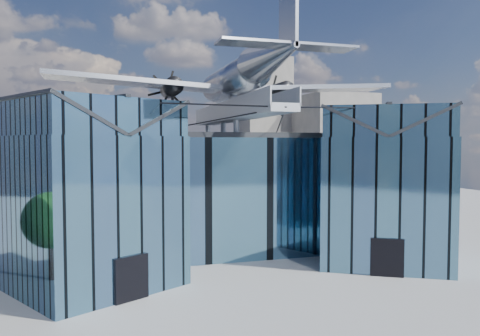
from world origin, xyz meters
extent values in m
plane|color=gray|center=(0.00, 0.00, 0.00)|extent=(120.00, 120.00, 0.00)
cube|color=teal|center=(0.00, 9.00, 4.75)|extent=(28.00, 14.00, 9.50)
cube|color=#212428|center=(0.00, 9.00, 9.70)|extent=(28.00, 14.00, 0.40)
cube|color=teal|center=(-10.50, -1.00, 4.75)|extent=(11.79, 11.43, 9.50)
cube|color=teal|center=(-10.50, -1.00, 10.60)|extent=(11.56, 11.20, 2.20)
cube|color=#212428|center=(-12.45, -2.12, 10.60)|extent=(7.98, 9.23, 2.40)
cube|color=#212428|center=(-8.55, 0.12, 10.60)|extent=(7.98, 9.23, 2.40)
cube|color=#212428|center=(-10.50, -1.00, 11.75)|extent=(4.30, 7.10, 0.18)
cube|color=black|center=(-8.48, -4.51, 1.30)|extent=(2.03, 1.32, 2.60)
cube|color=black|center=(-6.60, 1.25, 4.75)|extent=(0.34, 0.34, 9.50)
cube|color=teal|center=(10.50, -1.00, 4.75)|extent=(11.79, 11.43, 9.50)
cube|color=teal|center=(10.50, -1.00, 10.60)|extent=(11.56, 11.20, 2.20)
cube|color=#212428|center=(8.55, 0.12, 10.60)|extent=(7.98, 9.23, 2.40)
cube|color=#212428|center=(12.45, -2.12, 10.60)|extent=(7.98, 9.23, 2.40)
cube|color=#212428|center=(10.50, -1.00, 11.75)|extent=(4.30, 7.10, 0.18)
cube|color=black|center=(8.48, -4.51, 1.30)|extent=(2.03, 1.32, 2.60)
cube|color=black|center=(6.60, 1.25, 4.75)|extent=(0.34, 0.34, 9.50)
cube|color=#9BA0A8|center=(0.00, 3.50, 11.10)|extent=(1.80, 21.00, 0.50)
cube|color=#9BA0A8|center=(-0.90, 3.50, 11.75)|extent=(0.08, 21.00, 1.10)
cube|color=#9BA0A8|center=(0.90, 3.50, 11.75)|extent=(0.08, 21.00, 1.10)
cylinder|color=#9BA0A8|center=(0.00, 13.00, 10.43)|extent=(0.44, 0.44, 1.35)
cylinder|color=#9BA0A8|center=(0.00, 7.00, 10.43)|extent=(0.44, 0.44, 1.35)
cylinder|color=#9BA0A8|center=(0.00, 3.00, 10.43)|extent=(0.44, 0.44, 1.35)
cylinder|color=#9BA0A8|center=(0.00, 4.00, 12.05)|extent=(0.70, 0.70, 1.40)
cylinder|color=black|center=(-5.25, -4.00, 11.40)|extent=(10.55, 6.08, 0.69)
cylinder|color=black|center=(5.25, -4.00, 11.40)|extent=(10.55, 6.08, 0.69)
cylinder|color=black|center=(-3.00, 1.50, 10.55)|extent=(6.09, 17.04, 1.19)
cylinder|color=black|center=(3.00, 1.50, 10.55)|extent=(6.09, 17.04, 1.19)
cylinder|color=#A6ABB3|center=(0.00, 4.00, 14.00)|extent=(2.50, 11.00, 2.50)
sphere|color=#A6ABB3|center=(0.00, 9.50, 14.00)|extent=(2.50, 2.50, 2.50)
cube|color=black|center=(0.00, 8.50, 14.69)|extent=(1.60, 1.40, 0.50)
cone|color=#A6ABB3|center=(0.00, -5.00, 14.30)|extent=(2.50, 7.00, 2.50)
cube|color=#A6ABB3|center=(0.00, -7.30, 15.90)|extent=(0.18, 2.40, 3.40)
cube|color=#A6ABB3|center=(0.00, -7.20, 14.50)|extent=(8.00, 1.80, 0.14)
cube|color=#A6ABB3|center=(-7.00, 5.00, 13.70)|extent=(14.00, 3.20, 1.08)
cylinder|color=black|center=(-4.60, 5.60, 13.45)|extent=(1.44, 3.20, 1.44)
cone|color=black|center=(-4.60, 7.40, 13.45)|extent=(0.70, 0.70, 0.70)
cube|color=black|center=(-4.60, 7.55, 13.45)|extent=(1.05, 0.06, 3.33)
cube|color=black|center=(-4.60, 7.55, 13.45)|extent=(2.53, 0.06, 2.53)
cube|color=black|center=(-4.60, 7.55, 13.45)|extent=(3.33, 0.06, 1.05)
cylinder|color=black|center=(-4.60, 5.00, 12.22)|extent=(0.24, 0.24, 1.75)
cube|color=#A6ABB3|center=(7.00, 5.00, 13.70)|extent=(14.00, 3.20, 1.08)
cylinder|color=black|center=(4.60, 5.60, 13.45)|extent=(1.44, 3.20, 1.44)
cone|color=black|center=(4.60, 7.40, 13.45)|extent=(0.70, 0.70, 0.70)
cube|color=black|center=(4.60, 7.55, 13.45)|extent=(1.05, 0.06, 3.33)
cube|color=black|center=(4.60, 7.55, 13.45)|extent=(2.53, 0.06, 2.53)
cube|color=black|center=(4.60, 7.55, 13.45)|extent=(3.33, 0.06, 1.05)
cylinder|color=black|center=(4.60, 5.00, 12.22)|extent=(0.24, 0.24, 1.75)
cube|color=slate|center=(32.00, 48.00, 9.00)|extent=(12.00, 14.00, 18.00)
cube|color=slate|center=(-20.00, 55.00, 7.00)|extent=(14.00, 10.00, 14.00)
cube|color=slate|center=(22.00, 58.00, 13.00)|extent=(9.00, 9.00, 26.00)
cylinder|color=black|center=(27.08, 12.61, 1.28)|extent=(0.39, 0.39, 2.56)
sphere|color=#224C1A|center=(27.08, 12.61, 3.57)|extent=(3.65, 3.65, 3.35)
camera|label=1|loc=(-10.11, -31.64, 9.04)|focal=35.00mm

